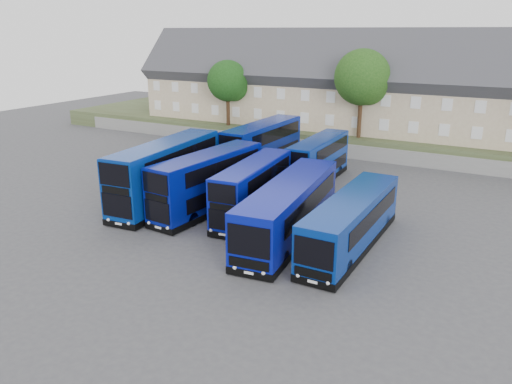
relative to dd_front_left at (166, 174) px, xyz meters
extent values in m
plane|color=#434348|center=(6.26, -3.37, -2.34)|extent=(120.00, 120.00, 0.00)
cube|color=slate|center=(6.26, 20.63, -1.59)|extent=(70.00, 0.40, 1.50)
cube|color=#414929|center=(6.26, 30.63, -1.34)|extent=(80.00, 20.00, 2.00)
cube|color=tan|center=(-17.74, 26.63, 2.66)|extent=(6.00, 8.00, 6.00)
cube|color=#36363B|center=(-17.74, 26.63, 5.66)|extent=(6.00, 10.40, 10.40)
cube|color=brown|center=(-16.24, 26.63, 9.50)|extent=(0.60, 0.90, 1.40)
cube|color=tan|center=(-11.74, 26.63, 2.66)|extent=(6.00, 8.00, 6.00)
cube|color=#36363B|center=(-11.74, 26.63, 5.66)|extent=(6.00, 10.40, 10.40)
cube|color=brown|center=(-10.24, 26.63, 9.50)|extent=(0.60, 0.90, 1.40)
cube|color=tan|center=(-5.74, 26.63, 2.66)|extent=(6.00, 8.00, 6.00)
cube|color=#36363B|center=(-5.74, 26.63, 5.66)|extent=(6.00, 10.40, 10.40)
cube|color=brown|center=(-4.24, 26.63, 9.50)|extent=(0.60, 0.90, 1.40)
cube|color=tan|center=(0.26, 26.63, 2.66)|extent=(6.00, 8.00, 6.00)
cube|color=#36363B|center=(0.26, 26.63, 5.66)|extent=(6.00, 10.40, 10.40)
cube|color=brown|center=(1.76, 26.63, 9.50)|extent=(0.60, 0.90, 1.40)
cube|color=tan|center=(6.26, 26.63, 2.66)|extent=(6.00, 8.00, 6.00)
cube|color=#36363B|center=(6.26, 26.63, 5.66)|extent=(6.00, 10.40, 10.40)
cube|color=brown|center=(7.76, 26.63, 9.50)|extent=(0.60, 0.90, 1.40)
cube|color=tan|center=(12.26, 26.63, 2.66)|extent=(6.00, 8.00, 6.00)
cube|color=#36363B|center=(12.26, 26.63, 5.66)|extent=(6.00, 10.40, 10.40)
cube|color=brown|center=(13.76, 26.63, 9.50)|extent=(0.60, 0.90, 1.40)
cube|color=tan|center=(18.26, 26.63, 2.66)|extent=(6.00, 8.00, 6.00)
cube|color=#36363B|center=(18.26, 26.63, 5.66)|extent=(6.00, 10.40, 10.40)
cube|color=brown|center=(19.76, 26.63, 9.50)|extent=(0.60, 0.90, 1.40)
cube|color=navy|center=(0.00, 0.02, 0.21)|extent=(3.67, 12.10, 4.42)
cube|color=black|center=(0.00, 0.02, -2.04)|extent=(3.71, 12.14, 0.45)
cube|color=black|center=(0.49, -5.95, -0.66)|extent=(2.41, 0.26, 1.63)
cube|color=black|center=(0.49, -5.95, 1.50)|extent=(2.41, 0.26, 1.52)
cylinder|color=black|center=(-0.89, -3.82, -1.84)|extent=(0.38, 1.02, 1.00)
cube|color=navy|center=(3.73, 0.20, -0.02)|extent=(3.32, 10.92, 3.95)
cube|color=black|center=(3.73, 0.20, -2.04)|extent=(3.37, 10.97, 0.45)
cube|color=black|center=(3.29, -5.19, -0.83)|extent=(2.14, 0.24, 1.47)
cube|color=black|center=(3.29, -5.19, 1.13)|extent=(2.14, 0.24, 1.37)
cylinder|color=black|center=(2.40, -2.88, -1.84)|extent=(0.38, 1.02, 1.00)
cube|color=#08149C|center=(7.23, 0.78, -0.20)|extent=(3.17, 10.00, 3.58)
cube|color=black|center=(7.23, 0.78, -2.04)|extent=(3.22, 10.05, 0.45)
cube|color=black|center=(7.70, -4.14, -0.96)|extent=(1.93, 0.25, 1.34)
cube|color=black|center=(7.70, -4.14, 0.83)|extent=(1.93, 0.25, 1.25)
cylinder|color=black|center=(6.53, -2.02, -1.84)|extent=(0.40, 1.02, 1.00)
cube|color=navy|center=(2.04, 12.01, 0.10)|extent=(2.78, 11.37, 4.18)
cube|color=black|center=(2.04, 12.01, -2.04)|extent=(2.82, 11.41, 0.45)
cube|color=black|center=(1.93, 6.32, -0.75)|extent=(2.28, 0.10, 1.54)
cube|color=black|center=(1.93, 6.32, 1.31)|extent=(2.28, 0.10, 1.44)
cylinder|color=black|center=(0.84, 8.57, -1.84)|extent=(0.32, 1.01, 1.00)
cube|color=navy|center=(8.18, 10.92, -0.22)|extent=(2.36, 9.78, 3.55)
cube|color=black|center=(8.18, 10.92, -2.04)|extent=(2.40, 9.83, 0.45)
cube|color=black|center=(8.25, 6.02, -0.97)|extent=(1.92, 0.09, 1.33)
cube|color=black|center=(8.25, 6.02, 0.80)|extent=(1.92, 0.09, 1.24)
cylinder|color=black|center=(7.26, 8.23, -1.84)|extent=(0.31, 1.00, 1.00)
cube|color=#08139A|center=(11.12, -1.37, -0.35)|extent=(4.10, 13.42, 3.28)
cube|color=black|center=(11.12, -1.37, -2.04)|extent=(4.15, 13.46, 0.45)
cube|color=black|center=(11.80, -7.97, -0.09)|extent=(2.44, 0.31, 1.76)
cylinder|color=black|center=(10.35, -5.88, -1.84)|extent=(0.40, 1.03, 1.00)
cube|color=navy|center=(15.27, -1.23, -0.53)|extent=(2.59, 11.98, 2.94)
cube|color=black|center=(15.27, -1.23, -2.04)|extent=(2.63, 12.02, 0.45)
cube|color=black|center=(15.22, -7.24, -0.30)|extent=(2.19, 0.08, 1.59)
cylinder|color=black|center=(14.14, -5.00, -1.84)|extent=(0.31, 1.00, 1.00)
cylinder|color=#382314|center=(-7.74, 21.63, 1.53)|extent=(0.44, 0.44, 3.75)
sphere|color=#13360E|center=(-7.74, 21.63, 4.91)|extent=(4.80, 4.80, 4.80)
sphere|color=#13360E|center=(-7.14, 22.03, 4.16)|extent=(3.30, 3.30, 3.30)
cylinder|color=#382314|center=(8.26, 22.13, 1.91)|extent=(0.44, 0.44, 4.50)
sphere|color=#193E11|center=(8.26, 22.13, 5.96)|extent=(5.76, 5.76, 5.76)
sphere|color=#193E11|center=(8.86, 22.53, 5.06)|extent=(3.96, 3.96, 3.96)
camera|label=1|loc=(23.80, -29.10, 10.58)|focal=35.00mm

